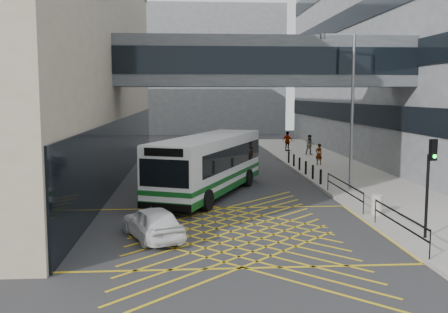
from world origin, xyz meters
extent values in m
plane|color=#333335|center=(0.00, 0.00, 0.00)|extent=(120.00, 120.00, 0.00)
cube|color=black|center=(-5.96, 16.00, 2.00)|extent=(0.10, 41.50, 4.00)
cube|color=black|center=(11.96, 24.00, 4.00)|extent=(0.10, 43.50, 1.60)
cube|color=black|center=(11.96, 24.00, 8.00)|extent=(0.10, 43.50, 1.60)
cube|color=black|center=(11.96, 24.00, 12.00)|extent=(0.10, 43.50, 1.60)
cube|color=slate|center=(-2.00, 60.00, 9.00)|extent=(28.00, 16.00, 18.00)
cube|color=#484E53|center=(3.00, 12.00, 7.50)|extent=(20.00, 4.00, 3.00)
cube|color=black|center=(3.00, 9.98, 7.50)|extent=(19.50, 0.06, 1.60)
cube|color=black|center=(3.00, 14.02, 7.50)|extent=(19.50, 0.06, 1.60)
cube|color=#A19C93|center=(9.00, 15.00, 0.08)|extent=(6.00, 54.00, 0.16)
cube|color=gold|center=(0.00, 0.00, 0.00)|extent=(12.00, 9.00, 0.01)
cube|color=silver|center=(-0.58, 7.84, 1.78)|extent=(6.83, 11.65, 2.83)
cube|color=#0F4C18|center=(-0.58, 7.84, 0.54)|extent=(6.88, 11.70, 0.36)
cube|color=#0F4C18|center=(-0.58, 7.84, 1.10)|extent=(6.90, 11.71, 0.23)
cube|color=black|center=(-0.34, 8.42, 2.15)|extent=(6.32, 10.32, 1.10)
cube|color=black|center=(-2.77, 2.53, 2.04)|extent=(2.26, 1.00, 1.26)
cube|color=black|center=(-2.78, 2.51, 2.99)|extent=(1.77, 0.78, 0.37)
cube|color=silver|center=(-0.58, 7.84, 3.21)|extent=(6.77, 11.54, 0.10)
cube|color=black|center=(-2.78, 2.51, 0.52)|extent=(2.46, 1.10, 0.31)
cube|color=black|center=(1.62, 13.16, 0.52)|extent=(2.46, 1.10, 0.31)
cylinder|color=black|center=(-3.24, 4.86, 0.52)|extent=(0.67, 1.08, 1.05)
cylinder|color=black|center=(-0.80, 3.85, 0.52)|extent=(0.67, 1.08, 1.05)
cylinder|color=black|center=(-0.52, 11.44, 0.52)|extent=(0.67, 1.08, 1.05)
cylinder|color=black|center=(1.92, 10.43, 0.52)|extent=(0.67, 1.08, 1.05)
imported|color=white|center=(-3.09, -0.85, 0.66)|extent=(3.16, 4.47, 1.32)
imported|color=black|center=(-0.63, 14.04, 0.65)|extent=(1.63, 4.13, 1.29)
imported|color=#A0A1A9|center=(0.55, 21.03, 0.65)|extent=(3.07, 4.52, 1.30)
cylinder|color=black|center=(7.19, -1.94, 1.74)|extent=(0.14, 0.14, 3.16)
cube|color=black|center=(7.25, -2.13, 3.51)|extent=(0.30, 0.24, 0.79)
sphere|color=#19E533|center=(7.28, -2.22, 3.28)|extent=(0.19, 0.19, 0.15)
cylinder|color=slate|center=(7.55, 8.37, 4.50)|extent=(0.20, 0.20, 8.68)
cube|color=slate|center=(6.69, 8.53, 8.84)|extent=(1.73, 0.41, 0.11)
cylinder|color=slate|center=(5.84, 8.68, 8.75)|extent=(0.35, 0.35, 0.27)
cylinder|color=#ADA89E|center=(6.75, 1.99, 0.60)|extent=(0.51, 0.51, 0.89)
cube|color=black|center=(6.15, -2.00, 1.11)|extent=(0.05, 5.00, 0.05)
cube|color=black|center=(6.15, -2.00, 0.71)|extent=(0.05, 5.00, 0.05)
cube|color=black|center=(6.15, 5.00, 1.11)|extent=(0.05, 6.00, 0.05)
cube|color=black|center=(6.15, 5.00, 0.71)|extent=(0.05, 6.00, 0.05)
cylinder|color=black|center=(6.15, -4.50, 0.66)|extent=(0.04, 0.04, 1.00)
cylinder|color=black|center=(6.15, 0.50, 0.66)|extent=(0.04, 0.04, 1.00)
cylinder|color=black|center=(6.15, 2.00, 0.66)|extent=(0.04, 0.04, 1.00)
cylinder|color=black|center=(6.15, 8.00, 0.66)|extent=(0.04, 0.04, 1.00)
cylinder|color=black|center=(6.25, 10.00, 0.61)|extent=(0.14, 0.14, 0.90)
cylinder|color=black|center=(6.25, 12.00, 0.61)|extent=(0.14, 0.14, 0.90)
cylinder|color=black|center=(6.25, 14.00, 0.61)|extent=(0.14, 0.14, 0.90)
cylinder|color=black|center=(6.25, 16.00, 0.61)|extent=(0.14, 0.14, 0.90)
cylinder|color=black|center=(6.25, 18.00, 0.61)|extent=(0.14, 0.14, 0.90)
cylinder|color=black|center=(6.25, 20.00, 0.61)|extent=(0.14, 0.14, 0.90)
imported|color=gray|center=(8.36, 18.84, 0.97)|extent=(0.75, 0.64, 1.61)
imported|color=gray|center=(9.24, 25.49, 1.05)|extent=(0.89, 0.55, 1.78)
imported|color=gray|center=(7.81, 28.62, 1.10)|extent=(1.17, 1.15, 1.87)
camera|label=1|loc=(-1.71, -20.60, 5.51)|focal=42.00mm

